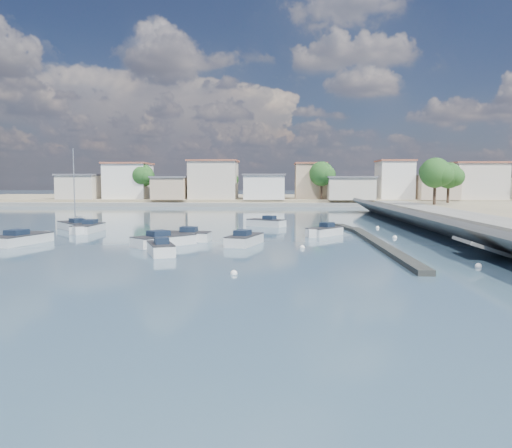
{
  "coord_description": "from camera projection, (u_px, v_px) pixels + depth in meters",
  "views": [
    {
      "loc": [
        -1.46,
        -30.91,
        5.37
      ],
      "look_at": [
        -3.29,
        14.41,
        1.4
      ],
      "focal_mm": 35.0,
      "sensor_mm": 36.0,
      "label": 1
    }
  ],
  "objects": [
    {
      "name": "sailboat",
      "position": [
        74.0,
        226.0,
        54.59
      ],
      "size": [
        5.5,
        5.81,
        9.0
      ],
      "color": "silver",
      "rests_on": "ground"
    },
    {
      "name": "motorboat_d",
      "position": [
        323.0,
        232.0,
        48.35
      ],
      "size": [
        3.92,
        4.22,
        1.48
      ],
      "color": "silver",
      "rests_on": "ground"
    },
    {
      "name": "motorboat_e",
      "position": [
        24.0,
        239.0,
        42.44
      ],
      "size": [
        3.54,
        6.09,
        1.48
      ],
      "color": "silver",
      "rests_on": "ground"
    },
    {
      "name": "seawall_walkway",
      "position": [
        506.0,
        232.0,
        43.29
      ],
      "size": [
        5.0,
        90.0,
        1.8
      ],
      "primitive_type": "cube",
      "color": "slate",
      "rests_on": "ground"
    },
    {
      "name": "far_shore_land",
      "position": [
        282.0,
        199.0,
        122.69
      ],
      "size": [
        160.0,
        40.0,
        1.4
      ],
      "primitive_type": "cube",
      "color": "gray",
      "rests_on": "ground"
    },
    {
      "name": "ground",
      "position": [
        286.0,
        218.0,
        70.99
      ],
      "size": [
        400.0,
        400.0,
        0.0
      ],
      "primitive_type": "plane",
      "color": "#2F495F",
      "rests_on": "ground"
    },
    {
      "name": "motorboat_a",
      "position": [
        160.0,
        249.0,
        36.46
      ],
      "size": [
        2.89,
        4.42,
        1.48
      ],
      "color": "silver",
      "rests_on": "ground"
    },
    {
      "name": "mooring_buoys",
      "position": [
        354.0,
        243.0,
        42.6
      ],
      "size": [
        15.39,
        28.69,
        0.41
      ],
      "color": "white",
      "rests_on": "ground"
    },
    {
      "name": "motorboat_b",
      "position": [
        246.0,
        240.0,
        41.96
      ],
      "size": [
        3.15,
        5.24,
        1.48
      ],
      "color": "silver",
      "rests_on": "ground"
    },
    {
      "name": "motorboat_f",
      "position": [
        264.0,
        223.0,
        58.6
      ],
      "size": [
        4.78,
        3.8,
        1.48
      ],
      "color": "silver",
      "rests_on": "ground"
    },
    {
      "name": "motorboat_h",
      "position": [
        167.0,
        241.0,
        41.49
      ],
      "size": [
        5.09,
        5.27,
        1.48
      ],
      "color": "silver",
      "rests_on": "ground"
    },
    {
      "name": "breakwater",
      "position": [
        372.0,
        240.0,
        43.51
      ],
      "size": [
        2.0,
        31.02,
        0.35
      ],
      "color": "black",
      "rests_on": "ground"
    },
    {
      "name": "motorboat_c",
      "position": [
        181.0,
        237.0,
        44.34
      ],
      "size": [
        5.35,
        2.25,
        1.48
      ],
      "color": "silver",
      "rests_on": "ground"
    },
    {
      "name": "far_shore_quay",
      "position": [
        283.0,
        205.0,
        101.81
      ],
      "size": [
        160.0,
        2.5,
        0.8
      ],
      "primitive_type": "cube",
      "color": "slate",
      "rests_on": "ground"
    },
    {
      "name": "motorboat_g",
      "position": [
        87.0,
        229.0,
        51.63
      ],
      "size": [
        2.05,
        5.62,
        1.48
      ],
      "color": "silver",
      "rests_on": "ground"
    },
    {
      "name": "shore_trees",
      "position": [
        326.0,
        176.0,
        98.1
      ],
      "size": [
        74.56,
        38.32,
        7.92
      ],
      "color": "#38281E",
      "rests_on": "ground"
    },
    {
      "name": "far_town",
      "position": [
        333.0,
        182.0,
        106.88
      ],
      "size": [
        113.01,
        12.8,
        8.35
      ],
      "color": "beige",
      "rests_on": "far_shore_land"
    }
  ]
}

